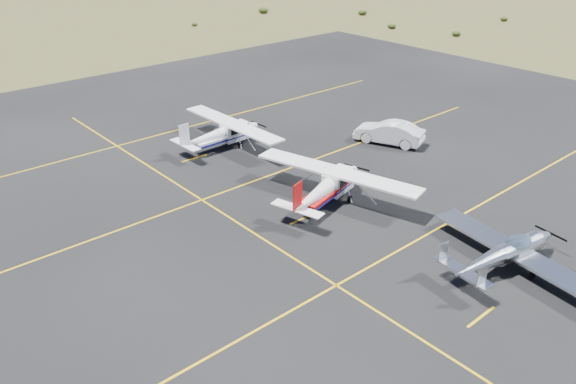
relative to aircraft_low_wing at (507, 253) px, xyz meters
name	(u,v)px	position (x,y,z in m)	size (l,w,h in m)	color
ground	(451,256)	(-0.90, 2.29, -0.93)	(1600.00, 1600.00, 0.00)	#383D1C
apron	(348,205)	(-0.90, 9.29, -0.93)	(72.00, 72.00, 0.02)	black
aircraft_low_wing	(507,253)	(0.00, 0.00, 0.00)	(6.53, 9.03, 1.95)	#BBBEC2
aircraft_cessna	(328,186)	(-1.73, 10.15, 0.22)	(6.80, 10.26, 2.61)	white
aircraft_plain	(222,133)	(-1.37, 21.09, 0.17)	(5.87, 9.80, 2.49)	white
sedan	(389,133)	(8.20, 13.92, -0.11)	(1.72, 4.93, 1.63)	white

